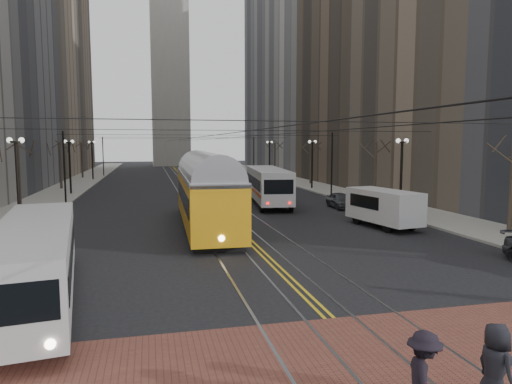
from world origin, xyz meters
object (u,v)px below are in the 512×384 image
transit_bus (35,264)px  sedan_silver (241,179)px  clock_tower (169,17)px  pedestrian_a (495,369)px  sedan_grey (340,200)px  cargo_van (383,209)px  pedestrian_d (424,378)px  streetcar (206,199)px  rear_bus (268,186)px

transit_bus → sedan_silver: 45.08m
clock_tower → pedestrian_a: bearing=-89.3°
clock_tower → sedan_grey: bearing=-82.6°
cargo_van → pedestrian_d: bearing=-126.4°
streetcar → pedestrian_a: size_ratio=8.49×
sedan_grey → pedestrian_a: (-9.09, -28.50, 0.29)m
sedan_grey → clock_tower: bearing=101.1°
rear_bus → pedestrian_a: size_ratio=6.55×
rear_bus → cargo_van: (4.47, -12.94, -0.38)m
transit_bus → pedestrian_a: size_ratio=5.93×
sedan_silver → pedestrian_a: size_ratio=2.71×
clock_tower → pedestrian_d: (-0.32, -108.50, -35.01)m
clock_tower → sedan_silver: size_ratio=12.88×
clock_tower → sedan_silver: (6.27, -57.13, -35.12)m
sedan_silver → pedestrian_d: 51.79m
cargo_van → clock_tower: bearing=86.5°
rear_bus → pedestrian_a: 32.60m
rear_bus → pedestrian_d: (-5.32, -32.38, -0.66)m
streetcar → cargo_van: bearing=-12.1°
cargo_van → pedestrian_d: size_ratio=2.96×
sedan_silver → pedestrian_a: pedestrian_a is taller
pedestrian_a → pedestrian_d: bearing=89.4°
streetcar → sedan_silver: streetcar is taller
pedestrian_a → streetcar: bearing=7.5°
rear_bus → sedan_silver: size_ratio=2.41×
clock_tower → transit_bus: clock_tower is taller
sedan_grey → sedan_silver: bearing=104.0°
pedestrian_d → sedan_silver: bearing=10.0°
sedan_grey → sedan_silver: size_ratio=0.76×
streetcar → sedan_grey: streetcar is taller
transit_bus → rear_bus: rear_bus is taller
rear_bus → sedan_grey: (5.40, -3.88, -0.95)m
clock_tower → sedan_grey: clock_tower is taller
streetcar → pedestrian_d: (1.56, -22.18, -0.94)m
transit_bus → pedestrian_d: size_ratio=5.95×
clock_tower → pedestrian_a: size_ratio=34.95×
pedestrian_d → transit_bus: bearing=62.0°
rear_bus → sedan_grey: 6.71m
streetcar → cargo_van: streetcar is taller
clock_tower → sedan_silver: 67.35m
pedestrian_d → rear_bus: bearing=8.0°
clock_tower → cargo_van: size_ratio=11.84×
cargo_van → sedan_grey: cargo_van is taller
clock_tower → streetcar: bearing=-91.2°
rear_bus → pedestrian_a: bearing=-89.8°
sedan_silver → cargo_van: bearing=-79.0°
pedestrian_a → sedan_grey: bearing=-18.3°
sedan_grey → rear_bus: bearing=148.0°
clock_tower → sedan_grey: size_ratio=16.84×
pedestrian_a → pedestrian_d: pedestrian_a is taller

